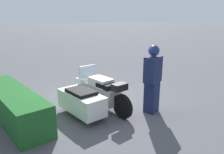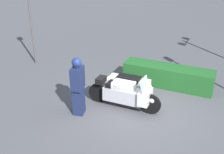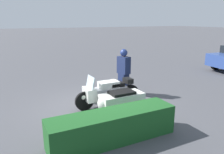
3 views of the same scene
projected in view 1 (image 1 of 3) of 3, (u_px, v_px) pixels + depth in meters
The scene contains 4 objects.
ground_plane at pixel (93, 102), 6.79m from camera, with size 160.00×160.00×0.00m, color #4C4C51.
police_motorcycle at pixel (89, 95), 6.02m from camera, with size 2.46×1.34×1.16m.
officer_rider at pixel (153, 78), 5.83m from camera, with size 0.41×0.56×1.86m.
hedge_bush_curbside at pixel (13, 104), 5.60m from camera, with size 3.29×0.79×0.77m, color #1E5623.
Camera 1 is at (-5.24, 3.62, 2.55)m, focal length 35.00 mm.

